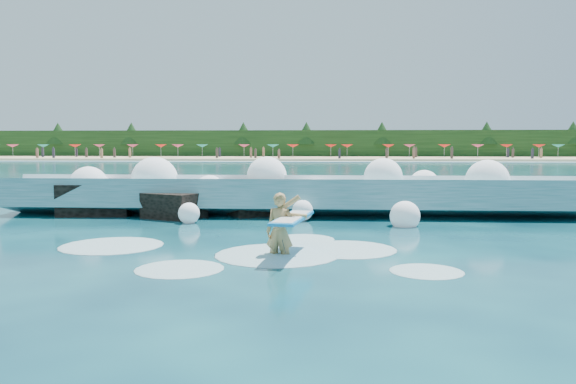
# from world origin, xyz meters

# --- Properties ---
(ground) EXTENTS (200.00, 200.00, 0.00)m
(ground) POSITION_xyz_m (0.00, 0.00, 0.00)
(ground) COLOR #072638
(ground) RESTS_ON ground
(beach) EXTENTS (140.00, 20.00, 0.40)m
(beach) POSITION_xyz_m (0.00, 78.00, 0.20)
(beach) COLOR tan
(beach) RESTS_ON ground
(wet_band) EXTENTS (140.00, 5.00, 0.08)m
(wet_band) POSITION_xyz_m (0.00, 67.00, 0.04)
(wet_band) COLOR silver
(wet_band) RESTS_ON ground
(treeline) EXTENTS (140.00, 4.00, 5.00)m
(treeline) POSITION_xyz_m (0.00, 88.00, 2.50)
(treeline) COLOR black
(treeline) RESTS_ON ground
(breaking_wave) EXTENTS (20.02, 3.05, 1.73)m
(breaking_wave) POSITION_xyz_m (1.33, 6.88, 0.60)
(breaking_wave) COLOR teal
(breaking_wave) RESTS_ON ground
(rock_cluster) EXTENTS (8.29, 3.42, 1.41)m
(rock_cluster) POSITION_xyz_m (-2.99, 6.29, 0.45)
(rock_cluster) COLOR black
(rock_cluster) RESTS_ON ground
(surfer_with_board) EXTENTS (1.08, 2.91, 1.72)m
(surfer_with_board) POSITION_xyz_m (1.57, -0.88, 0.64)
(surfer_with_board) COLOR #A9854F
(surfer_with_board) RESTS_ON ground
(wave_spray) EXTENTS (15.51, 4.36, 2.21)m
(wave_spray) POSITION_xyz_m (0.85, 6.65, 1.09)
(wave_spray) COLOR white
(wave_spray) RESTS_ON ground
(surf_foam) EXTENTS (9.24, 5.45, 0.14)m
(surf_foam) POSITION_xyz_m (0.77, -0.37, 0.00)
(surf_foam) COLOR silver
(surf_foam) RESTS_ON ground
(beach_umbrellas) EXTENTS (112.34, 6.46, 0.50)m
(beach_umbrellas) POSITION_xyz_m (0.20, 80.37, 2.25)
(beach_umbrellas) COLOR teal
(beach_umbrellas) RESTS_ON ground
(beachgoers) EXTENTS (101.51, 14.04, 1.93)m
(beachgoers) POSITION_xyz_m (0.80, 74.57, 1.07)
(beachgoers) COLOR #3F332D
(beachgoers) RESTS_ON ground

